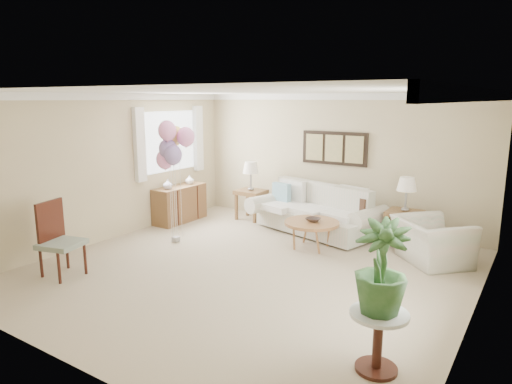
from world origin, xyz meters
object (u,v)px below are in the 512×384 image
Objects in this scene: armchair at (432,241)px; balloon_cluster at (172,145)px; accent_chair at (58,237)px; coffee_table at (312,224)px; sofa at (316,214)px.

armchair is 0.49× the size of balloon_cluster.
armchair is 5.58m from accent_chair.
armchair is (1.86, 0.39, -0.09)m from coffee_table.
balloon_cluster is (0.36, 2.04, 1.17)m from accent_chair.
accent_chair is at bearing -129.48° from coffee_table.
balloon_cluster reaches higher than accent_chair.
accent_chair is at bearing -100.01° from balloon_cluster.
balloon_cluster is (-1.81, -1.92, 1.37)m from sofa.
armchair is at bearing 11.77° from coffee_table.
balloon_cluster is (-2.16, -1.02, 1.30)m from coffee_table.
coffee_table is 0.88× the size of armchair.
sofa is 1.24× the size of balloon_cluster.
balloon_cluster is at bearing 64.25° from armchair.
armchair is at bearing 19.32° from balloon_cluster.
armchair is 0.98× the size of accent_chair.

